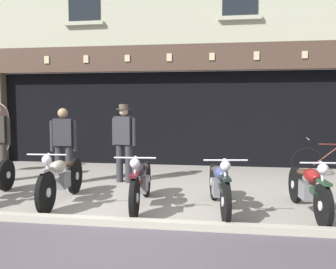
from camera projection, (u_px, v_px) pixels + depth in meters
The scene contains 10 objects.
ground at pixel (91, 261), 3.96m from camera, with size 22.74×22.00×0.18m.
shop_facade at pixel (178, 105), 11.72m from camera, with size 11.04×4.42×6.10m.
motorcycle_center_left at pixel (61, 178), 6.16m from camera, with size 0.62×1.99×0.93m.
motorcycle_center at pixel (141, 181), 5.92m from camera, with size 0.62×2.01×0.92m.
motorcycle_center_right at pixel (219, 184), 5.69m from camera, with size 0.62×1.98×0.91m.
motorcycle_right at pixel (308, 187), 5.51m from camera, with size 0.62×1.94×0.90m.
shopkeeper_center at pixel (63, 142), 7.61m from camera, with size 0.55×0.28×1.61m.
salesman_right at pixel (124, 139), 7.78m from camera, with size 0.55×0.32×1.70m.
advert_board_near at pixel (265, 107), 9.75m from camera, with size 0.67×0.03×1.01m.
leaning_bicycle at pixel (332, 161), 8.37m from camera, with size 1.75×0.50×0.94m.
Camera 1 is at (1.40, -4.66, 1.66)m, focal length 38.54 mm.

